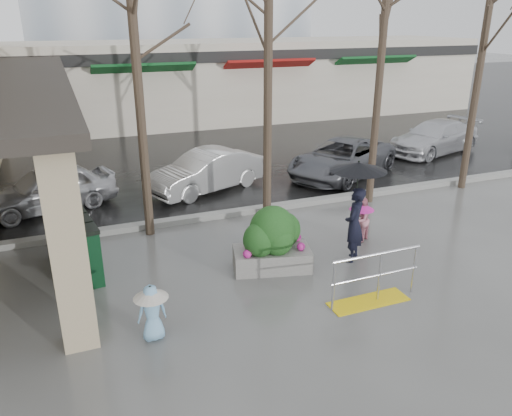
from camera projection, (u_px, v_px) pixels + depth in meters
ground at (281, 285)px, 10.17m from camera, size 120.00×120.00×0.00m
street_asphalt at (127, 111)px, 29.27m from camera, size 120.00×36.00×0.01m
curb at (221, 215)px, 13.62m from camera, size 120.00×0.30×0.15m
canopy_slab at (14, 73)px, 14.17m from camera, size 2.80×18.00×0.25m
pillar_front at (68, 248)px, 7.77m from camera, size 0.55×0.55×3.50m
pillar_back at (58, 151)px, 13.41m from camera, size 0.55×0.55×3.50m
storefront_row at (174, 82)px, 25.74m from camera, size 34.00×6.74×4.00m
handrail at (373, 284)px, 9.47m from camera, size 1.90×0.50×1.03m
tree_west at (133, 19)px, 10.79m from camera, size 3.20×3.20×6.80m
tree_midwest at (269, 12)px, 11.84m from camera, size 3.20×3.20×7.00m
tree_mideast at (384, 28)px, 13.11m from camera, size 3.20×3.20×6.50m
tree_east at (489, 7)px, 14.13m from camera, size 3.20×3.20×7.20m
woman at (356, 203)px, 10.78m from camera, size 1.22×1.22×2.32m
child_pink at (361, 217)px, 11.99m from camera, size 0.68×0.64×1.10m
child_blue at (152, 307)px, 8.28m from camera, size 0.59×0.59×1.02m
planter at (272, 239)px, 10.63m from camera, size 1.80×1.20×1.44m
news_boxes at (79, 241)px, 10.68m from camera, size 0.81×2.28×1.25m
car_a at (48, 189)px, 13.95m from camera, size 3.97×2.45×1.26m
car_b at (206, 171)px, 15.54m from camera, size 4.05×2.66×1.26m
car_c at (342, 158)px, 17.01m from camera, size 4.98×4.02×1.26m
car_d at (434, 137)px, 19.95m from camera, size 4.65×2.83×1.26m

